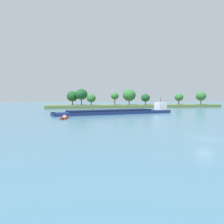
% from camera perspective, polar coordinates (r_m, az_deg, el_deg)
% --- Properties ---
extents(ground_plane, '(400.00, 400.00, 0.00)m').
position_cam_1_polar(ground_plane, '(39.45, 20.46, -5.66)').
color(ground_plane, teal).
extents(treeline_island, '(89.69, 14.48, 9.51)m').
position_cam_1_polar(treeline_island, '(129.16, 4.36, 2.19)').
color(treeline_island, '#566B3D').
rests_on(treeline_island, ground).
extents(cargo_barge, '(41.97, 15.66, 5.59)m').
position_cam_1_polar(cargo_barge, '(84.72, 1.19, 0.10)').
color(cargo_barge, navy).
rests_on(cargo_barge, ground).
extents(fishing_skiff, '(2.41, 6.11, 0.93)m').
position_cam_1_polar(fishing_skiff, '(68.98, -10.84, -1.30)').
color(fishing_skiff, maroon).
rests_on(fishing_skiff, ground).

